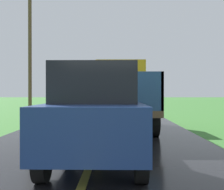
% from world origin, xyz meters
% --- Properties ---
extents(banana_truck_near, '(2.38, 5.82, 2.80)m').
position_xyz_m(banana_truck_near, '(0.68, 12.04, 1.48)').
color(banana_truck_near, '#2D2D30').
rests_on(banana_truck_near, road_surface).
extents(utility_pole_roadside, '(1.79, 0.20, 7.91)m').
position_xyz_m(utility_pole_roadside, '(-4.45, 16.49, 4.22)').
color(utility_pole_roadside, brown).
rests_on(utility_pole_roadside, ground).
extents(following_car, '(1.74, 4.10, 1.92)m').
position_xyz_m(following_car, '(0.13, 6.00, 1.07)').
color(following_car, navy).
rests_on(following_car, road_surface).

